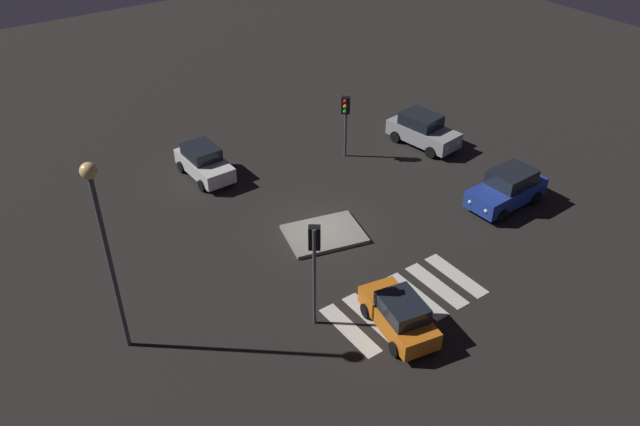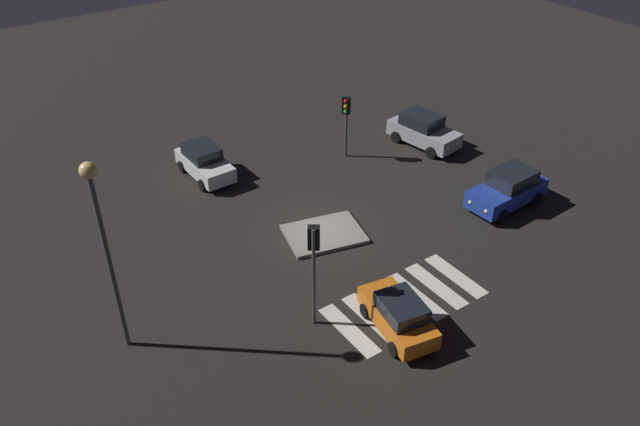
# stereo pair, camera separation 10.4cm
# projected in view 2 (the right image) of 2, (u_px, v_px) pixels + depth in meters

# --- Properties ---
(ground_plane) EXTENTS (80.00, 80.00, 0.00)m
(ground_plane) POSITION_uv_depth(u_px,v_px,m) (320.00, 230.00, 30.31)
(ground_plane) COLOR black
(traffic_island) EXTENTS (4.07, 3.42, 0.18)m
(traffic_island) POSITION_uv_depth(u_px,v_px,m) (324.00, 234.00, 29.91)
(traffic_island) COLOR gray
(traffic_island) RESTS_ON ground
(car_orange) EXTENTS (2.25, 3.90, 1.62)m
(car_orange) POSITION_uv_depth(u_px,v_px,m) (398.00, 315.00, 24.37)
(car_orange) COLOR orange
(car_orange) RESTS_ON ground
(car_silver) EXTENTS (2.47, 4.44, 1.85)m
(car_silver) POSITION_uv_depth(u_px,v_px,m) (423.00, 130.00, 36.98)
(car_silver) COLOR #9EA0A5
(car_silver) RESTS_ON ground
(car_blue) EXTENTS (4.36, 2.17, 1.86)m
(car_blue) POSITION_uv_depth(u_px,v_px,m) (508.00, 189.00, 31.65)
(car_blue) COLOR #1E389E
(car_blue) RESTS_ON ground
(car_white) EXTENTS (1.92, 3.97, 1.71)m
(car_white) POSITION_uv_depth(u_px,v_px,m) (204.00, 162.00, 34.06)
(car_white) COLOR silver
(car_white) RESTS_ON ground
(traffic_light_south) EXTENTS (0.54, 0.53, 4.49)m
(traffic_light_south) POSITION_uv_depth(u_px,v_px,m) (314.00, 252.00, 23.37)
(traffic_light_south) COLOR #47474C
(traffic_light_south) RESTS_ON ground
(traffic_light_north) EXTENTS (0.54, 0.54, 3.69)m
(traffic_light_north) POSITION_uv_depth(u_px,v_px,m) (346.00, 112.00, 34.67)
(traffic_light_north) COLOR #47474C
(traffic_light_north) RESTS_ON ground
(street_lamp) EXTENTS (0.56, 0.56, 7.87)m
(street_lamp) POSITION_uv_depth(u_px,v_px,m) (102.00, 229.00, 21.21)
(street_lamp) COLOR #47474C
(street_lamp) RESTS_ON ground
(crosswalk_near) EXTENTS (6.45, 3.20, 0.02)m
(crosswalk_near) POSITION_uv_depth(u_px,v_px,m) (405.00, 301.00, 26.16)
(crosswalk_near) COLOR silver
(crosswalk_near) RESTS_ON ground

